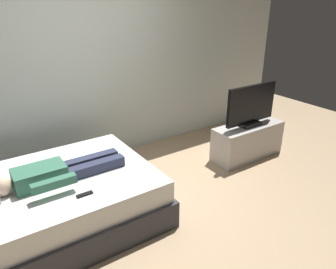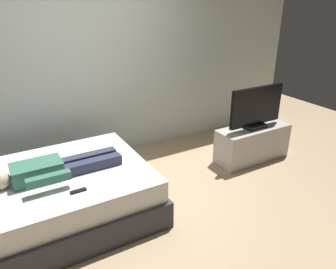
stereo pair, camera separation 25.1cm
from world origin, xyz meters
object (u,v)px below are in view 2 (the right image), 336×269
person (51,169)px  tv (256,108)px  bed (52,198)px  tv_stand (252,143)px  remote (78,191)px

person → tv: tv is taller
bed → tv_stand: bearing=-0.2°
tv → remote: bearing=-170.6°
bed → remote: (0.18, -0.44, 0.29)m
tv_stand → bed: bearing=179.8°
bed → tv: 2.85m
bed → tv: (2.81, -0.01, 0.52)m
remote → tv: size_ratio=0.17×
remote → tv: (2.63, 0.43, 0.24)m
bed → remote: 0.56m
person → remote: 0.44m
person → remote: size_ratio=8.40×
bed → tv_stand: (2.81, -0.01, -0.01)m
person → tv_stand: bearing=0.6°
bed → tv_stand: bed is taller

